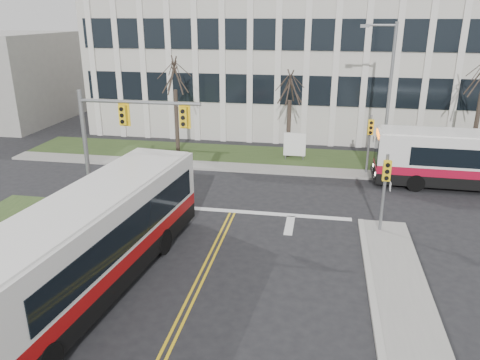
# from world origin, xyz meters

# --- Properties ---
(ground) EXTENTS (120.00, 120.00, 0.00)m
(ground) POSITION_xyz_m (0.00, 0.00, 0.00)
(ground) COLOR black
(ground) RESTS_ON ground
(sidewalk_cross) EXTENTS (44.00, 1.60, 0.14)m
(sidewalk_cross) POSITION_xyz_m (5.00, 15.20, 0.07)
(sidewalk_cross) COLOR #9E9B93
(sidewalk_cross) RESTS_ON ground
(building_lawn) EXTENTS (44.00, 5.00, 0.12)m
(building_lawn) POSITION_xyz_m (5.00, 18.00, 0.06)
(building_lawn) COLOR #2F461E
(building_lawn) RESTS_ON ground
(office_building) EXTENTS (40.00, 16.00, 12.00)m
(office_building) POSITION_xyz_m (5.00, 30.00, 6.00)
(office_building) COLOR beige
(office_building) RESTS_ON ground
(mast_arm_signal) EXTENTS (6.11, 0.38, 6.20)m
(mast_arm_signal) POSITION_xyz_m (-5.62, 7.16, 4.26)
(mast_arm_signal) COLOR slate
(mast_arm_signal) RESTS_ON ground
(signal_pole_near) EXTENTS (0.34, 0.39, 3.80)m
(signal_pole_near) POSITION_xyz_m (7.20, 6.90, 2.50)
(signal_pole_near) COLOR slate
(signal_pole_near) RESTS_ON ground
(signal_pole_far) EXTENTS (0.34, 0.39, 3.80)m
(signal_pole_far) POSITION_xyz_m (7.20, 15.40, 2.50)
(signal_pole_far) COLOR slate
(signal_pole_far) RESTS_ON ground
(streetlight) EXTENTS (2.15, 0.25, 9.20)m
(streetlight) POSITION_xyz_m (8.03, 16.20, 5.19)
(streetlight) COLOR slate
(streetlight) RESTS_ON ground
(directory_sign) EXTENTS (1.50, 0.12, 2.00)m
(directory_sign) POSITION_xyz_m (2.50, 17.50, 1.17)
(directory_sign) COLOR slate
(directory_sign) RESTS_ON ground
(tree_left) EXTENTS (1.80, 1.80, 7.70)m
(tree_left) POSITION_xyz_m (-6.00, 18.00, 5.51)
(tree_left) COLOR #42352B
(tree_left) RESTS_ON ground
(tree_mid) EXTENTS (1.80, 1.80, 6.82)m
(tree_mid) POSITION_xyz_m (2.00, 18.20, 4.88)
(tree_mid) COLOR #42352B
(tree_mid) RESTS_ON ground
(bus_main) EXTENTS (4.27, 13.51, 3.54)m
(bus_main) POSITION_xyz_m (-3.73, 0.11, 1.77)
(bus_main) COLOR silver
(bus_main) RESTS_ON ground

